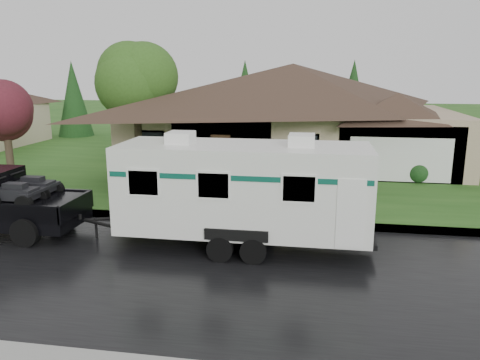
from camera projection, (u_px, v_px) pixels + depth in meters
name	position (u px, v px, depth m)	size (l,w,h in m)	color
ground	(202.00, 243.00, 14.81)	(140.00, 140.00, 0.00)	#245119
road	(185.00, 269.00, 12.89)	(140.00, 8.00, 0.01)	black
curb	(217.00, 219.00, 16.95)	(140.00, 0.50, 0.15)	gray
lawn	(260.00, 157.00, 29.21)	(140.00, 26.00, 0.15)	#245119
house_main	(297.00, 102.00, 26.93)	(19.44, 10.80, 6.90)	tan
tree_left_green	(136.00, 82.00, 23.31)	(4.06, 4.06, 6.72)	#382B1E
tree_red	(5.00, 114.00, 22.25)	(2.79, 2.79, 4.62)	#382B1E
shrub_row	(286.00, 167.00, 23.29)	(13.60, 1.00, 1.00)	#143814
travel_trailer	(243.00, 188.00, 14.12)	(7.90, 2.78, 3.55)	white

